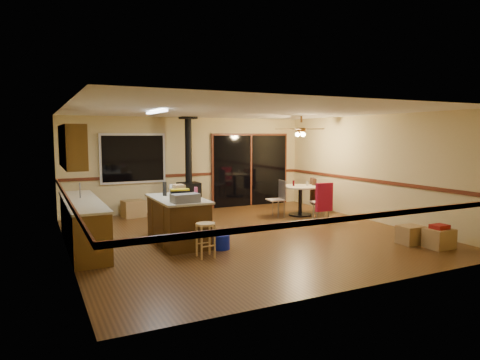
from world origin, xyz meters
TOP-DOWN VIEW (x-y plane):
  - floor at (0.00, 0.00)m, footprint 7.00×7.00m
  - ceiling at (0.00, 0.00)m, footprint 7.00×7.00m
  - wall_back at (0.00, 3.50)m, footprint 7.00×0.00m
  - wall_front at (0.00, -3.50)m, footprint 7.00×0.00m
  - wall_left at (-3.50, 0.00)m, footprint 0.00×7.00m
  - wall_right at (3.50, 0.00)m, footprint 0.00×7.00m
  - chair_rail at (0.00, 0.00)m, footprint 7.00×7.00m
  - window at (-1.60, 3.45)m, footprint 1.72×0.10m
  - sliding_door at (1.90, 3.45)m, footprint 2.52×0.10m
  - lower_cabinets at (-3.20, 0.50)m, footprint 0.60×3.00m
  - countertop at (-3.20, 0.50)m, footprint 0.64×3.04m
  - upper_cabinets at (-3.33, 0.70)m, footprint 0.35×2.00m
  - kitchen_island at (-1.50, 0.00)m, footprint 0.88×1.68m
  - wood_stove at (-0.20, 3.05)m, footprint 0.55×0.50m
  - ceiling_fan at (2.31, 1.40)m, footprint 0.24×0.24m
  - fluorescent_strip at (-1.80, 0.30)m, footprint 0.10×1.20m
  - toolbox_grey at (-1.55, -0.60)m, footprint 0.52×0.32m
  - toolbox_black at (-1.57, -0.35)m, footprint 0.36×0.23m
  - toolbox_yellow_lid at (-1.57, -0.35)m, footprint 0.37×0.24m
  - box_on_island at (-1.30, 0.54)m, footprint 0.23×0.30m
  - bottle_dark at (-1.64, 0.39)m, footprint 0.10×0.10m
  - bottle_pink at (-1.18, -0.16)m, footprint 0.07×0.07m
  - bottle_white at (-1.44, 0.61)m, footprint 0.08×0.08m
  - bar_stool at (-1.37, -1.13)m, footprint 0.42×0.42m
  - blue_bucket at (-0.91, -0.76)m, footprint 0.37×0.37m
  - dining_table at (2.31, 1.40)m, footprint 0.97×0.97m
  - glass_red at (2.16, 1.50)m, footprint 0.06×0.06m
  - glass_cream at (2.49, 1.35)m, footprint 0.06×0.06m
  - chair_left at (1.71, 1.48)m, footprint 0.45×0.44m
  - chair_near at (2.39, 0.51)m, footprint 0.46×0.50m
  - chair_right at (2.84, 1.53)m, footprint 0.60×0.58m
  - box_under_window at (-1.70, 3.10)m, footprint 0.60×0.51m
  - box_corner_a at (2.79, -2.50)m, footprint 0.48×0.41m
  - box_corner_b at (2.55, -2.05)m, footprint 0.45×0.39m
  - box_small_red at (2.79, -2.50)m, footprint 0.30×0.25m

SIDE VIEW (x-z plane):
  - floor at x=0.00m, z-range 0.00..0.00m
  - blue_bucket at x=-0.91m, z-range 0.00..0.27m
  - box_corner_b at x=2.55m, z-range 0.00..0.36m
  - box_corner_a at x=2.79m, z-range 0.00..0.37m
  - box_under_window at x=-1.70m, z-range 0.00..0.44m
  - bar_stool at x=-1.37m, z-range 0.00..0.60m
  - box_small_red at x=2.79m, z-range 0.37..0.45m
  - lower_cabinets at x=-3.20m, z-range 0.00..0.86m
  - kitchen_island at x=-1.50m, z-range 0.00..0.90m
  - dining_table at x=2.31m, z-range 0.14..0.92m
  - chair_left at x=1.71m, z-range 0.33..0.85m
  - chair_near at x=2.39m, z-range 0.25..0.95m
  - chair_right at x=2.84m, z-range 0.25..0.95m
  - wood_stove at x=-0.20m, z-range -0.53..1.99m
  - glass_cream at x=2.49m, z-range 0.78..0.91m
  - glass_red at x=2.16m, z-range 0.78..0.93m
  - countertop at x=-3.20m, z-range 0.86..0.90m
  - toolbox_grey at x=-1.55m, z-range 0.90..1.05m
  - toolbox_black at x=-1.57m, z-range 0.90..1.09m
  - box_on_island at x=-1.30m, z-range 0.90..1.09m
  - bottle_white at x=-1.44m, z-range 0.90..1.09m
  - chair_rail at x=0.00m, z-range 0.96..1.04m
  - bottle_pink at x=-1.18m, z-range 0.90..1.11m
  - bottle_dark at x=-1.64m, z-range 0.90..1.18m
  - sliding_door at x=1.90m, z-range 0.00..2.10m
  - toolbox_yellow_lid at x=-1.57m, z-range 1.09..1.11m
  - wall_back at x=0.00m, z-range -2.20..4.80m
  - wall_front at x=0.00m, z-range -2.20..4.80m
  - wall_left at x=-3.50m, z-range -2.20..4.80m
  - wall_right at x=3.50m, z-range -2.20..4.80m
  - window at x=-1.60m, z-range 0.84..2.16m
  - upper_cabinets at x=-3.33m, z-range 1.50..2.30m
  - ceiling_fan at x=2.31m, z-range 1.94..2.49m
  - fluorescent_strip at x=-1.80m, z-range 2.54..2.58m
  - ceiling at x=0.00m, z-range 2.60..2.60m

